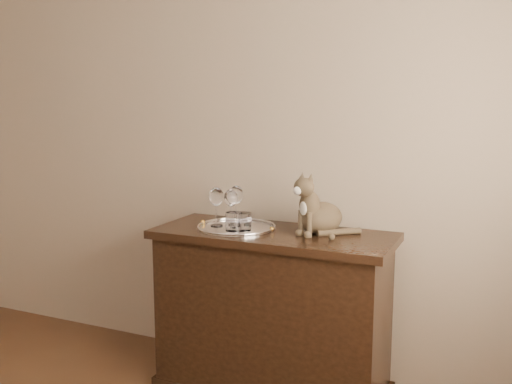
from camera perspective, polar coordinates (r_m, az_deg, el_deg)
wall_back at (r=3.32m, az=-5.82°, el=6.56°), size 4.00×0.10×2.70m
sideboard at (r=2.97m, az=1.68°, el=-11.99°), size 1.20×0.50×0.85m
tray at (r=2.91m, az=-1.97°, el=-3.63°), size 0.40×0.40×0.01m
wine_glass_b at (r=2.97m, az=-2.01°, el=-1.29°), size 0.08×0.08×0.20m
wine_glass_c at (r=2.93m, az=-3.99°, el=-1.47°), size 0.08×0.08×0.20m
wine_glass_d at (r=2.93m, az=-2.53°, el=-1.56°), size 0.07×0.07×0.19m
tumbler_a at (r=2.83m, az=-1.28°, el=-2.98°), size 0.08×0.08×0.09m
tumbler_b at (r=2.82m, az=-2.24°, el=-2.98°), size 0.08×0.08×0.09m
cat at (r=2.81m, az=6.46°, el=-1.00°), size 0.40×0.39×0.31m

